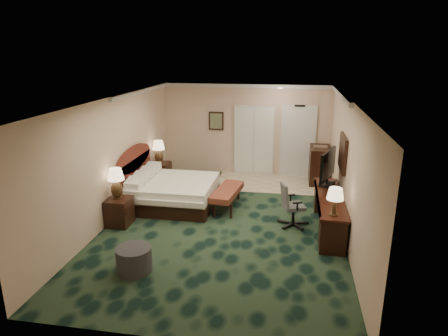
% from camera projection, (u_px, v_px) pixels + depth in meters
% --- Properties ---
extents(floor, '(5.00, 7.50, 0.00)m').
position_uv_depth(floor, '(225.00, 223.00, 8.80)').
color(floor, black).
rests_on(floor, ground).
extents(ceiling, '(5.00, 7.50, 0.00)m').
position_uv_depth(ceiling, '(225.00, 100.00, 8.03)').
color(ceiling, white).
rests_on(ceiling, wall_back).
extents(wall_back, '(5.00, 0.00, 2.70)m').
position_uv_depth(wall_back, '(246.00, 130.00, 11.95)').
color(wall_back, '#C9A991').
rests_on(wall_back, ground).
extents(wall_front, '(5.00, 0.00, 2.70)m').
position_uv_depth(wall_front, '(173.00, 248.00, 4.88)').
color(wall_front, '#C9A991').
rests_on(wall_front, ground).
extents(wall_left, '(0.00, 7.50, 2.70)m').
position_uv_depth(wall_left, '(114.00, 159.00, 8.82)').
color(wall_left, '#C9A991').
rests_on(wall_left, ground).
extents(wall_right, '(0.00, 7.50, 2.70)m').
position_uv_depth(wall_right, '(347.00, 170.00, 8.01)').
color(wall_right, '#C9A991').
rests_on(wall_right, ground).
extents(crown_molding, '(5.00, 7.50, 0.10)m').
position_uv_depth(crown_molding, '(225.00, 102.00, 8.04)').
color(crown_molding, silver).
rests_on(crown_molding, wall_back).
extents(tile_patch, '(3.20, 1.70, 0.01)m').
position_uv_depth(tile_patch, '(273.00, 183.00, 11.39)').
color(tile_patch, '#C0B29E').
rests_on(tile_patch, ground).
extents(headboard, '(0.12, 2.00, 1.40)m').
position_uv_depth(headboard, '(135.00, 174.00, 9.94)').
color(headboard, '#44150F').
rests_on(headboard, ground).
extents(entry_door, '(1.02, 0.06, 2.18)m').
position_uv_depth(entry_door, '(298.00, 142.00, 11.76)').
color(entry_door, silver).
rests_on(entry_door, ground).
extents(closet_doors, '(1.20, 0.06, 2.10)m').
position_uv_depth(closet_doors, '(254.00, 140.00, 11.96)').
color(closet_doors, silver).
rests_on(closet_doors, ground).
extents(wall_art, '(0.45, 0.06, 0.55)m').
position_uv_depth(wall_art, '(216.00, 121.00, 11.99)').
color(wall_art, '#3C5A48').
rests_on(wall_art, wall_back).
extents(wall_mirror, '(0.05, 0.95, 0.75)m').
position_uv_depth(wall_mirror, '(343.00, 153.00, 8.52)').
color(wall_mirror, white).
rests_on(wall_mirror, wall_right).
extents(bed, '(1.97, 1.83, 0.63)m').
position_uv_depth(bed, '(174.00, 193.00, 9.74)').
color(bed, white).
rests_on(bed, ground).
extents(nightstand_near, '(0.48, 0.55, 0.60)m').
position_uv_depth(nightstand_near, '(119.00, 212.00, 8.64)').
color(nightstand_near, black).
rests_on(nightstand_near, ground).
extents(nightstand_far, '(0.48, 0.55, 0.60)m').
position_uv_depth(nightstand_far, '(161.00, 173.00, 11.32)').
color(nightstand_far, black).
rests_on(nightstand_far, ground).
extents(lamp_near, '(0.40, 0.40, 0.67)m').
position_uv_depth(lamp_near, '(116.00, 183.00, 8.50)').
color(lamp_near, '#321F14').
rests_on(lamp_near, nightstand_near).
extents(lamp_far, '(0.43, 0.43, 0.65)m').
position_uv_depth(lamp_far, '(159.00, 152.00, 11.12)').
color(lamp_far, '#321F14').
rests_on(lamp_far, nightstand_far).
extents(bed_bench, '(0.66, 1.46, 0.48)m').
position_uv_depth(bed_bench, '(227.00, 198.00, 9.59)').
color(bed_bench, maroon).
rests_on(bed_bench, ground).
extents(ottoman, '(0.69, 0.69, 0.44)m').
position_uv_depth(ottoman, '(134.00, 260.00, 6.84)').
color(ottoman, '#313133').
rests_on(ottoman, ground).
extents(desk, '(0.54, 2.50, 0.72)m').
position_uv_depth(desk, '(328.00, 212.00, 8.45)').
color(desk, black).
rests_on(desk, ground).
extents(tv, '(0.43, 1.01, 0.81)m').
position_uv_depth(tv, '(328.00, 168.00, 8.92)').
color(tv, black).
rests_on(tv, desk).
extents(desk_lamp, '(0.37, 0.37, 0.55)m').
position_uv_depth(desk_lamp, '(335.00, 202.00, 7.32)').
color(desk_lamp, '#321F14').
rests_on(desk_lamp, desk).
extents(desk_chair, '(0.71, 0.68, 0.97)m').
position_uv_depth(desk_chair, '(294.00, 205.00, 8.54)').
color(desk_chair, '#525252').
rests_on(desk_chair, ground).
extents(minibar, '(0.55, 0.98, 1.04)m').
position_uv_depth(minibar, '(319.00, 165.00, 11.32)').
color(minibar, black).
rests_on(minibar, ground).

